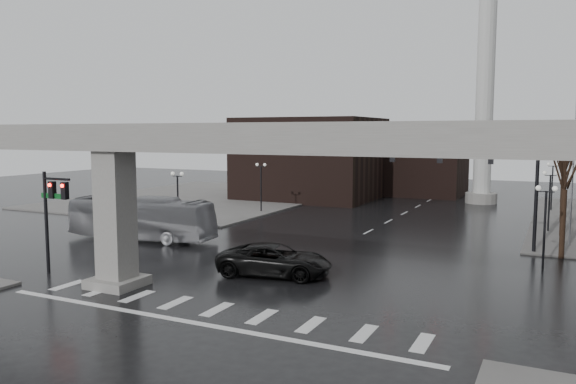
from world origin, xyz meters
name	(u,v)px	position (x,y,z in m)	size (l,w,h in m)	color
ground	(229,304)	(0.00, 0.00, 0.00)	(160.00, 160.00, 0.00)	black
sidewalk_nw	(205,197)	(-26.00, 36.00, 0.07)	(28.00, 36.00, 0.15)	slate
elevated_guideway	(250,162)	(1.26, 0.00, 6.88)	(48.00, 2.60, 8.70)	gray
building_far_left	(311,158)	(-14.00, 42.00, 5.00)	(16.00, 14.00, 10.00)	black
building_far_mid	(424,165)	(-2.00, 52.00, 4.00)	(10.00, 10.00, 8.00)	black
smokestack	(485,88)	(6.00, 46.00, 13.35)	(3.60, 3.60, 30.00)	beige
signal_mast_arm	(478,167)	(8.99, 18.80, 5.83)	(12.12, 0.43, 8.00)	black
signal_left_pole	(52,205)	(-12.25, 0.50, 4.07)	(2.30, 0.30, 6.00)	black
lamp_right_0	(545,213)	(13.50, 14.00, 3.47)	(1.22, 0.32, 5.11)	black
lamp_right_1	(550,191)	(13.50, 28.00, 3.47)	(1.22, 0.32, 5.11)	black
lamp_right_2	(552,178)	(13.50, 42.00, 3.47)	(1.22, 0.32, 5.11)	black
lamp_left_0	(178,192)	(-13.50, 14.00, 3.47)	(1.22, 0.32, 5.11)	black
lamp_left_1	(261,179)	(-13.50, 28.00, 3.47)	(1.22, 0.32, 5.11)	black
lamp_left_2	(315,171)	(-13.50, 42.00, 3.47)	(1.22, 0.32, 5.11)	black
tree_right_0	(564,216)	(14.53, 18.02, 2.79)	(1.09, 1.58, 7.50)	black
tree_right_1	(564,202)	(14.53, 26.02, 2.85)	(1.09, 1.61, 7.67)	black
tree_right_2	(563,191)	(14.53, 34.02, 2.91)	(1.10, 1.63, 7.85)	black
tree_right_3	(563,183)	(14.53, 42.02, 2.98)	(1.11, 1.66, 8.02)	black
tree_right_4	(563,177)	(14.53, 50.02, 3.04)	(1.12, 1.69, 8.19)	black
pickup_truck	(275,260)	(-0.45, 5.75, 0.92)	(3.04, 6.60, 1.83)	black
city_bus	(141,218)	(-14.71, 10.95, 1.66)	(2.78, 11.89, 3.31)	#AEAEB3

